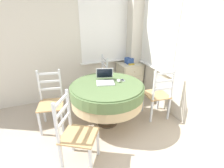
# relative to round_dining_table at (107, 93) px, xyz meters

# --- Properties ---
(corner_room_shell) EXTENTS (4.47, 4.56, 2.55)m
(corner_room_shell) POSITION_rel_round_dining_table_xyz_m (0.33, 0.31, 0.67)
(corner_room_shell) COLOR beige
(corner_room_shell) RESTS_ON ground_plane
(round_dining_table) EXTENTS (1.24, 1.24, 0.77)m
(round_dining_table) POSITION_rel_round_dining_table_xyz_m (0.00, 0.00, 0.00)
(round_dining_table) COLOR #4C3D2D
(round_dining_table) RESTS_ON ground_plane
(laptop) EXTENTS (0.38, 0.40, 0.23)m
(laptop) POSITION_rel_round_dining_table_xyz_m (0.01, 0.11, 0.21)
(laptop) COLOR silver
(laptop) RESTS_ON round_dining_table
(computer_mouse) EXTENTS (0.06, 0.09, 0.05)m
(computer_mouse) POSITION_rel_round_dining_table_xyz_m (0.22, 0.02, 0.18)
(computer_mouse) COLOR white
(computer_mouse) RESTS_ON round_dining_table
(cell_phone) EXTENTS (0.06, 0.10, 0.01)m
(cell_phone) POSITION_rel_round_dining_table_xyz_m (0.31, 0.06, 0.16)
(cell_phone) COLOR #B2B7BC
(cell_phone) RESTS_ON round_dining_table
(dining_chair_near_back_window) EXTENTS (0.45, 0.42, 0.99)m
(dining_chair_near_back_window) POSITION_rel_round_dining_table_xyz_m (0.16, 0.94, -0.14)
(dining_chair_near_back_window) COLOR tan
(dining_chair_near_back_window) RESTS_ON ground_plane
(dining_chair_near_right_window) EXTENTS (0.45, 0.48, 0.99)m
(dining_chair_near_right_window) POSITION_rel_round_dining_table_xyz_m (0.94, -0.16, -0.14)
(dining_chair_near_right_window) COLOR tan
(dining_chair_near_right_window) RESTS_ON ground_plane
(dining_chair_camera_near) EXTENTS (0.58, 0.57, 0.99)m
(dining_chair_camera_near) POSITION_rel_round_dining_table_xyz_m (-0.69, -0.67, -0.14)
(dining_chair_camera_near) COLOR tan
(dining_chair_camera_near) RESTS_ON ground_plane
(dining_chair_left_flank) EXTENTS (0.48, 0.51, 0.99)m
(dining_chair_left_flank) POSITION_rel_round_dining_table_xyz_m (-0.90, 0.30, -0.14)
(dining_chair_left_flank) COLOR tan
(dining_chair_left_flank) RESTS_ON ground_plane
(corner_cabinet) EXTENTS (0.53, 0.48, 0.72)m
(corner_cabinet) POSITION_rel_round_dining_table_xyz_m (0.98, 1.03, -0.24)
(corner_cabinet) COLOR beige
(corner_cabinet) RESTS_ON ground_plane
(storage_box) EXTENTS (0.16, 0.18, 0.13)m
(storage_box) POSITION_rel_round_dining_table_xyz_m (0.96, 1.05, 0.18)
(storage_box) COLOR #2D4C93
(storage_box) RESTS_ON corner_cabinet
(book_on_cabinet) EXTENTS (0.13, 0.20, 0.02)m
(book_on_cabinet) POSITION_rel_round_dining_table_xyz_m (0.96, 0.99, 0.13)
(book_on_cabinet) COLOR gold
(book_on_cabinet) RESTS_ON corner_cabinet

